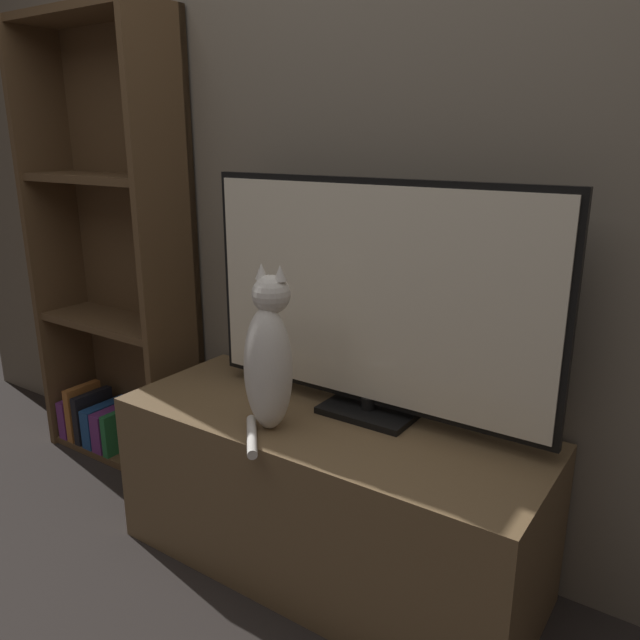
{
  "coord_description": "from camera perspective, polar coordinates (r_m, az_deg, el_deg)",
  "views": [
    {
      "loc": [
        0.96,
        -0.51,
        1.34
      ],
      "look_at": [
        -0.01,
        0.9,
        0.83
      ],
      "focal_mm": 35.0,
      "sensor_mm": 36.0,
      "label": 1
    }
  ],
  "objects": [
    {
      "name": "wall_back",
      "position": [
        1.98,
        5.79,
        15.29
      ],
      "size": [
        4.8,
        0.05,
        2.6
      ],
      "color": "#756B5B",
      "rests_on": "ground_plane"
    },
    {
      "name": "tv_stand",
      "position": [
        2.03,
        0.59,
        -15.68
      ],
      "size": [
        1.33,
        0.52,
        0.52
      ],
      "color": "brown",
      "rests_on": "ground_plane"
    },
    {
      "name": "tv",
      "position": [
        1.82,
        4.72,
        1.79
      ],
      "size": [
        1.13,
        0.17,
        0.71
      ],
      "color": "black",
      "rests_on": "tv_stand"
    },
    {
      "name": "cat",
      "position": [
        1.78,
        -4.69,
        -3.53
      ],
      "size": [
        0.17,
        0.27,
        0.48
      ],
      "rotation": [
        0.0,
        0.0,
        0.12
      ],
      "color": "silver",
      "rests_on": "tv_stand"
    },
    {
      "name": "bookshelf",
      "position": [
        2.71,
        -18.0,
        4.37
      ],
      "size": [
        0.73,
        0.28,
        1.78
      ],
      "color": "brown",
      "rests_on": "ground_plane"
    }
  ]
}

